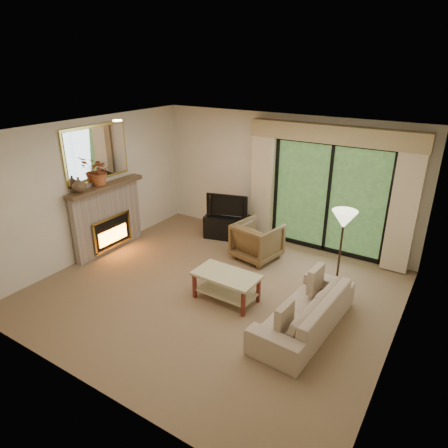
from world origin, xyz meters
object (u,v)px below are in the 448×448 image
Objects in this scene: media_console at (228,227)px; armchair at (257,241)px; coffee_table at (226,287)px; sofa at (305,311)px.

media_console is 1.11m from armchair.
armchair is 0.77× the size of coffee_table.
armchair is at bearing 101.17° from coffee_table.
armchair reaches higher than sofa.
armchair is 0.40× the size of sofa.
media_console is 2.40m from coffee_table.
coffee_table is at bearing -74.04° from media_console.
media_console is 0.50× the size of sofa.
media_console is at bearing -17.68° from armchair.
armchair is 1.56m from coffee_table.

